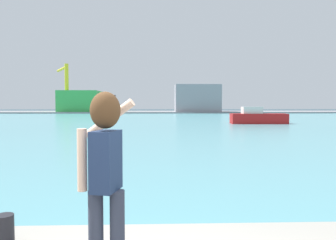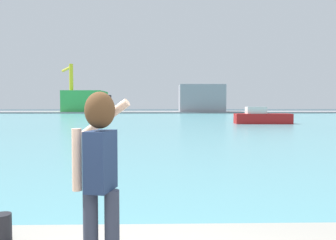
# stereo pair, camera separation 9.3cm
# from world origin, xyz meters

# --- Properties ---
(ground_plane) EXTENTS (220.00, 220.00, 0.00)m
(ground_plane) POSITION_xyz_m (0.00, 50.00, 0.00)
(ground_plane) COLOR #334751
(harbor_water) EXTENTS (140.00, 100.00, 0.02)m
(harbor_water) POSITION_xyz_m (0.00, 52.00, 0.01)
(harbor_water) COLOR #599EA8
(harbor_water) RESTS_ON ground_plane
(far_shore_dock) EXTENTS (140.00, 20.00, 0.36)m
(far_shore_dock) POSITION_xyz_m (0.00, 92.00, 0.18)
(far_shore_dock) COLOR gray
(far_shore_dock) RESTS_ON ground_plane
(person_photographer) EXTENTS (0.53, 0.57, 1.74)m
(person_photographer) POSITION_xyz_m (-0.19, 0.65, 1.72)
(person_photographer) COLOR #2D3342
(person_photographer) RESTS_ON quay_promenade
(harbor_bollard) EXTENTS (0.22, 0.22, 0.34)m
(harbor_bollard) POSITION_xyz_m (-1.48, 1.43, 0.82)
(harbor_bollard) COLOR black
(harbor_bollard) RESTS_ON quay_promenade
(boat_moored) EXTENTS (6.60, 2.30, 2.00)m
(boat_moored) POSITION_xyz_m (12.34, 36.29, 0.77)
(boat_moored) COLOR #B21919
(boat_moored) RESTS_ON harbor_water
(warehouse_left) EXTENTS (10.40, 12.57, 5.63)m
(warehouse_left) POSITION_xyz_m (-20.32, 90.06, 3.18)
(warehouse_left) COLOR green
(warehouse_left) RESTS_ON far_shore_dock
(warehouse_right) EXTENTS (12.08, 8.09, 7.29)m
(warehouse_right) POSITION_xyz_m (11.59, 87.77, 4.00)
(warehouse_right) COLOR gray
(warehouse_right) RESTS_ON far_shore_dock
(port_crane) EXTENTS (6.02, 11.17, 12.54)m
(port_crane) POSITION_xyz_m (-23.74, 86.76, 8.35)
(port_crane) COLOR yellow
(port_crane) RESTS_ON far_shore_dock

